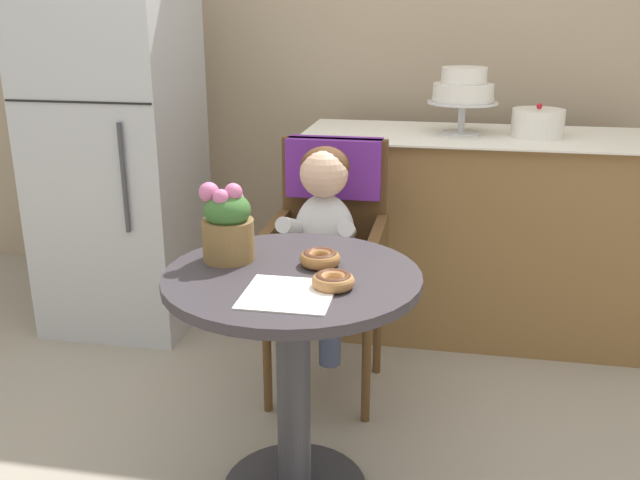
% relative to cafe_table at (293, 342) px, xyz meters
% --- Properties ---
extents(back_wall, '(4.80, 0.10, 2.70)m').
position_rel_cafe_table_xyz_m(back_wall, '(0.00, 1.85, 0.84)').
color(back_wall, tan).
rests_on(back_wall, ground).
extents(cafe_table, '(0.72, 0.72, 0.72)m').
position_rel_cafe_table_xyz_m(cafe_table, '(0.00, 0.00, 0.00)').
color(cafe_table, '#332D33').
rests_on(cafe_table, ground).
extents(wicker_chair, '(0.42, 0.45, 0.95)m').
position_rel_cafe_table_xyz_m(wicker_chair, '(-0.02, 0.70, 0.13)').
color(wicker_chair, brown).
rests_on(wicker_chair, ground).
extents(seated_child, '(0.27, 0.32, 0.73)m').
position_rel_cafe_table_xyz_m(seated_child, '(-0.02, 0.55, 0.17)').
color(seated_child, silver).
rests_on(seated_child, ground).
extents(paper_napkin, '(0.23, 0.23, 0.00)m').
position_rel_cafe_table_xyz_m(paper_napkin, '(0.03, -0.15, 0.21)').
color(paper_napkin, white).
rests_on(paper_napkin, cafe_table).
extents(donut_front, '(0.11, 0.11, 0.04)m').
position_rel_cafe_table_xyz_m(donut_front, '(0.13, -0.09, 0.23)').
color(donut_front, '#AD7542').
rests_on(donut_front, cafe_table).
extents(donut_mid, '(0.12, 0.12, 0.04)m').
position_rel_cafe_table_xyz_m(donut_mid, '(0.07, 0.07, 0.24)').
color(donut_mid, '#936033').
rests_on(donut_mid, cafe_table).
extents(flower_vase, '(0.15, 0.15, 0.23)m').
position_rel_cafe_table_xyz_m(flower_vase, '(-0.21, 0.07, 0.32)').
color(flower_vase, brown).
rests_on(flower_vase, cafe_table).
extents(display_counter, '(1.56, 0.62, 0.90)m').
position_rel_cafe_table_xyz_m(display_counter, '(0.55, 1.30, -0.05)').
color(display_counter, olive).
rests_on(display_counter, ground).
extents(tiered_cake_stand, '(0.30, 0.30, 0.28)m').
position_rel_cafe_table_xyz_m(tiered_cake_stand, '(0.45, 1.30, 0.58)').
color(tiered_cake_stand, silver).
rests_on(tiered_cake_stand, display_counter).
extents(round_layer_cake, '(0.22, 0.22, 0.14)m').
position_rel_cafe_table_xyz_m(round_layer_cake, '(0.76, 1.29, 0.45)').
color(round_layer_cake, white).
rests_on(round_layer_cake, display_counter).
extents(refrigerator, '(0.64, 0.63, 1.70)m').
position_rel_cafe_table_xyz_m(refrigerator, '(-1.05, 1.10, 0.34)').
color(refrigerator, '#B7BABF').
rests_on(refrigerator, ground).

